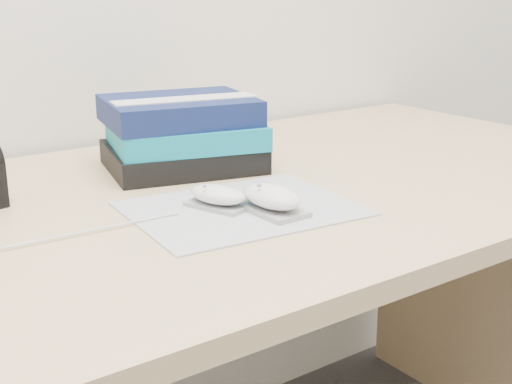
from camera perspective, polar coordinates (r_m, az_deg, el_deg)
desk at (r=1.27m, az=-4.01°, el=-9.33°), size 1.60×0.80×0.73m
mousepad at (r=1.03m, az=-1.16°, el=-1.35°), size 0.34×0.27×0.00m
mouse_rear at (r=1.03m, az=-3.07°, el=-0.33°), size 0.08×0.10×0.04m
mouse_front at (r=1.01m, az=1.25°, el=-0.50°), size 0.06×0.11×0.05m
usb_cable at (r=0.96m, az=-12.82°, el=-2.98°), size 0.25×0.01×0.00m
book_stack at (r=1.25m, az=-5.92°, el=4.66°), size 0.30×0.26×0.13m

